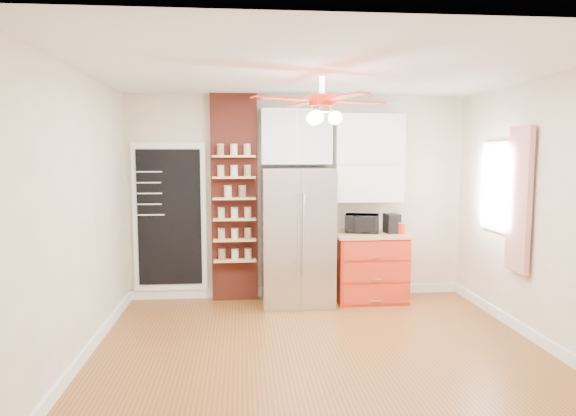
{
  "coord_description": "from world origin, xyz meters",
  "views": [
    {
      "loc": [
        -0.76,
        -4.82,
        1.94
      ],
      "look_at": [
        -0.24,
        0.9,
        1.32
      ],
      "focal_mm": 32.0,
      "sensor_mm": 36.0,
      "label": 1
    }
  ],
  "objects": [
    {
      "name": "ceiling_fan",
      "position": [
        0.0,
        0.0,
        2.42
      ],
      "size": [
        1.4,
        1.4,
        0.44
      ],
      "color": "silver",
      "rests_on": "ceiling"
    },
    {
      "name": "wall_front",
      "position": [
        0.0,
        -2.0,
        1.35
      ],
      "size": [
        4.5,
        0.02,
        2.7
      ],
      "primitive_type": "cube",
      "color": "beige",
      "rests_on": "floor"
    },
    {
      "name": "upper_shelf_unit",
      "position": [
        0.92,
        1.85,
        1.88
      ],
      "size": [
        0.9,
        0.3,
        1.15
      ],
      "primitive_type": "cube",
      "color": "white",
      "rests_on": "wall_back"
    },
    {
      "name": "wall_left",
      "position": [
        -2.25,
        0.0,
        1.35
      ],
      "size": [
        0.02,
        4.0,
        2.7
      ],
      "primitive_type": "cube",
      "color": "beige",
      "rests_on": "floor"
    },
    {
      "name": "wall_back",
      "position": [
        0.0,
        2.0,
        1.35
      ],
      "size": [
        4.5,
        0.02,
        2.7
      ],
      "primitive_type": "cube",
      "color": "beige",
      "rests_on": "floor"
    },
    {
      "name": "pantry_jar_oats",
      "position": [
        -0.93,
        1.75,
        1.44
      ],
      "size": [
        0.11,
        0.11,
        0.14
      ],
      "primitive_type": "cylinder",
      "rotation": [
        0.0,
        0.0,
        0.19
      ],
      "color": "beige",
      "rests_on": "brick_pillar"
    },
    {
      "name": "red_cabinet",
      "position": [
        0.92,
        1.68,
        0.45
      ],
      "size": [
        0.94,
        0.64,
        0.9
      ],
      "color": "red",
      "rests_on": "floor"
    },
    {
      "name": "chalkboard",
      "position": [
        -1.7,
        1.96,
        1.1
      ],
      "size": [
        0.95,
        0.05,
        1.95
      ],
      "color": "white",
      "rests_on": "wall_back"
    },
    {
      "name": "canister_left",
      "position": [
        1.29,
        1.59,
        0.97
      ],
      "size": [
        0.12,
        0.12,
        0.14
      ],
      "primitive_type": "cylinder",
      "rotation": [
        0.0,
        0.0,
        -0.04
      ],
      "color": "red",
      "rests_on": "red_cabinet"
    },
    {
      "name": "canister_right",
      "position": [
        1.21,
        1.75,
        0.97
      ],
      "size": [
        0.13,
        0.13,
        0.15
      ],
      "primitive_type": "cylinder",
      "rotation": [
        0.0,
        0.0,
        0.37
      ],
      "color": "#BB170A",
      "rests_on": "red_cabinet"
    },
    {
      "name": "curtain",
      "position": [
        2.18,
        0.35,
        1.45
      ],
      "size": [
        0.06,
        0.4,
        1.55
      ],
      "primitive_type": "cube",
      "color": "red",
      "rests_on": "wall_right"
    },
    {
      "name": "pantry_jar_beans",
      "position": [
        -0.75,
        1.79,
        1.44
      ],
      "size": [
        0.11,
        0.11,
        0.14
      ],
      "primitive_type": "cylinder",
      "rotation": [
        0.0,
        0.0,
        0.17
      ],
      "color": "brown",
      "rests_on": "brick_pillar"
    },
    {
      "name": "upper_glass_cabinet",
      "position": [
        -0.05,
        1.82,
        2.15
      ],
      "size": [
        0.9,
        0.35,
        0.7
      ],
      "primitive_type": "cube",
      "color": "white",
      "rests_on": "wall_back"
    },
    {
      "name": "window",
      "position": [
        2.23,
        0.9,
        1.55
      ],
      "size": [
        0.04,
        0.75,
        1.05
      ],
      "primitive_type": "cube",
      "color": "white",
      "rests_on": "wall_right"
    },
    {
      "name": "coffee_maker",
      "position": [
        1.19,
        1.66,
        1.03
      ],
      "size": [
        0.19,
        0.24,
        0.25
      ],
      "primitive_type": "cube",
      "rotation": [
        0.0,
        0.0,
        0.09
      ],
      "color": "black",
      "rests_on": "red_cabinet"
    },
    {
      "name": "ceiling",
      "position": [
        0.0,
        0.0,
        2.7
      ],
      "size": [
        4.5,
        4.5,
        0.0
      ],
      "primitive_type": "plane",
      "color": "white",
      "rests_on": "wall_back"
    },
    {
      "name": "toaster_oven",
      "position": [
        0.82,
        1.73,
        1.02
      ],
      "size": [
        0.5,
        0.4,
        0.24
      ],
      "primitive_type": "imported",
      "rotation": [
        0.0,
        0.0,
        -0.28
      ],
      "color": "black",
      "rests_on": "red_cabinet"
    },
    {
      "name": "brick_pillar",
      "position": [
        -0.85,
        1.92,
        1.35
      ],
      "size": [
        0.6,
        0.16,
        2.7
      ],
      "primitive_type": "cube",
      "color": "maroon",
      "rests_on": "floor"
    },
    {
      "name": "fridge",
      "position": [
        -0.05,
        1.63,
        0.88
      ],
      "size": [
        0.9,
        0.7,
        1.75
      ],
      "primitive_type": "cube",
      "color": "#BABABF",
      "rests_on": "floor"
    },
    {
      "name": "floor",
      "position": [
        0.0,
        0.0,
        0.0
      ],
      "size": [
        4.5,
        4.5,
        0.0
      ],
      "primitive_type": "plane",
      "color": "brown",
      "rests_on": "ground"
    },
    {
      "name": "wall_right",
      "position": [
        2.25,
        0.0,
        1.35
      ],
      "size": [
        0.02,
        4.0,
        2.7
      ],
      "primitive_type": "cube",
      "color": "beige",
      "rests_on": "floor"
    }
  ]
}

